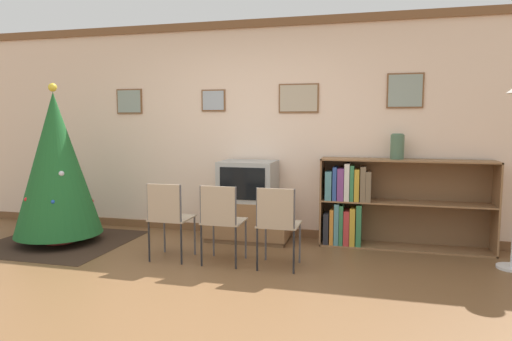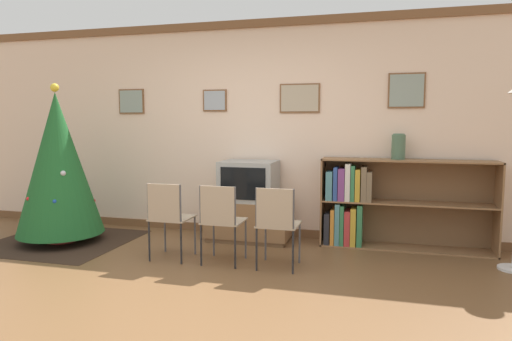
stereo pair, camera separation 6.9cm
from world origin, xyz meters
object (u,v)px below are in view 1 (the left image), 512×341
(christmas_tree, at_px, (56,164))
(tv_console, at_px, (248,220))
(vase, at_px, (397,146))
(television, at_px, (248,181))
(folding_chair_left, at_px, (168,216))
(folding_chair_right, at_px, (277,222))
(bookshelf, at_px, (373,203))
(folding_chair_center, at_px, (221,219))

(christmas_tree, height_order, tv_console, christmas_tree)
(vase, bearing_deg, television, -175.40)
(tv_console, bearing_deg, christmas_tree, -162.47)
(folding_chair_left, xyz_separation_m, folding_chair_right, (1.16, 0.00, 0.00))
(television, xyz_separation_m, folding_chair_right, (0.58, -1.01, -0.26))
(folding_chair_right, bearing_deg, television, 119.80)
(tv_console, xyz_separation_m, folding_chair_left, (-0.58, -1.01, 0.23))
(christmas_tree, distance_m, folding_chair_right, 2.81)
(bookshelf, bearing_deg, folding_chair_center, -143.06)
(folding_chair_left, bearing_deg, vase, 26.48)
(folding_chair_left, bearing_deg, folding_chair_right, 0.00)
(christmas_tree, xyz_separation_m, folding_chair_center, (2.17, -0.33, -0.47))
(bookshelf, distance_m, vase, 0.71)
(christmas_tree, xyz_separation_m, tv_console, (2.17, 0.68, -0.70))
(tv_console, bearing_deg, folding_chair_center, -90.00)
(christmas_tree, bearing_deg, tv_console, 17.53)
(christmas_tree, bearing_deg, television, 17.47)
(christmas_tree, bearing_deg, bookshelf, 12.14)
(tv_console, height_order, folding_chair_center, folding_chair_center)
(folding_chair_center, bearing_deg, christmas_tree, 171.41)
(folding_chair_left, bearing_deg, folding_chair_center, 0.00)
(tv_console, xyz_separation_m, folding_chair_center, (-0.00, -1.01, 0.23))
(christmas_tree, relative_size, tv_console, 1.88)
(folding_chair_center, xyz_separation_m, folding_chair_right, (0.58, 0.00, 0.00))
(folding_chair_left, bearing_deg, tv_console, 60.26)
(television, xyz_separation_m, folding_chair_center, (-0.00, -1.01, -0.26))
(television, xyz_separation_m, folding_chair_left, (-0.58, -1.01, -0.26))
(christmas_tree, relative_size, vase, 6.46)
(folding_chair_center, bearing_deg, folding_chair_left, 180.00)
(folding_chair_center, bearing_deg, bookshelf, 36.94)
(tv_console, bearing_deg, folding_chair_left, -119.74)
(television, distance_m, vase, 1.79)
(tv_console, bearing_deg, bookshelf, 3.85)
(folding_chair_left, bearing_deg, bookshelf, 28.39)
(folding_chair_right, height_order, vase, vase)
(christmas_tree, relative_size, folding_chair_right, 2.30)
(christmas_tree, xyz_separation_m, vase, (3.90, 0.82, 0.23))
(christmas_tree, height_order, folding_chair_left, christmas_tree)
(folding_chair_right, bearing_deg, vase, 44.97)
(folding_chair_center, height_order, folding_chair_right, same)
(folding_chair_left, xyz_separation_m, bookshelf, (2.06, 1.11, 0.03))
(television, xyz_separation_m, bookshelf, (1.48, 0.10, -0.23))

